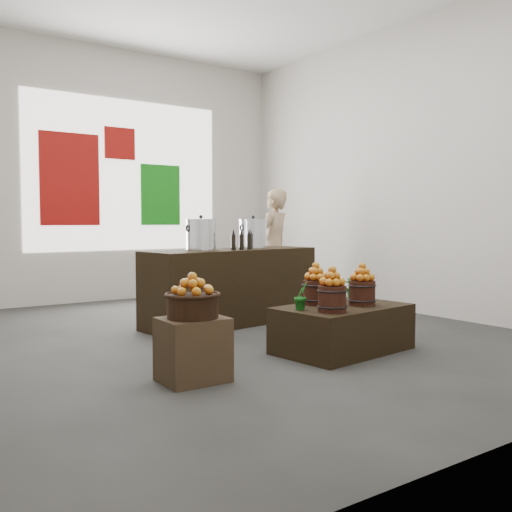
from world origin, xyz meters
TOP-DOWN VIEW (x-y plane):
  - ground at (0.00, 0.00)m, footprint 7.00×7.00m
  - back_wall at (0.00, 3.50)m, footprint 6.00×0.04m
  - back_opening at (0.30, 3.48)m, footprint 3.20×0.02m
  - deco_red_left at (-0.60, 3.47)m, footprint 0.90×0.04m
  - deco_green_right at (0.90, 3.47)m, footprint 0.70×0.04m
  - deco_red_upper at (0.20, 3.47)m, footprint 0.50×0.04m
  - crate at (-1.13, -1.36)m, footprint 0.51×0.42m
  - wicker_basket at (-1.13, -1.36)m, footprint 0.40×0.40m
  - apples_in_basket at (-1.13, -1.36)m, footprint 0.31×0.31m
  - display_table at (0.56, -1.27)m, footprint 1.37×0.94m
  - apple_bucket_front_left at (0.22, -1.49)m, footprint 0.26×0.26m
  - apples_in_bucket_front_left at (0.22, -1.49)m, footprint 0.19×0.19m
  - apple_bucket_front_right at (0.74, -1.35)m, footprint 0.26×0.26m
  - apples_in_bucket_front_right at (0.74, -1.35)m, footprint 0.19×0.19m
  - apple_bucket_rear at (0.41, -1.05)m, footprint 0.26×0.26m
  - apples_in_bucket_rear at (0.41, -1.05)m, footprint 0.19×0.19m
  - herb_garnish_right at (0.97, -1.02)m, footprint 0.29×0.26m
  - herb_garnish_left at (0.07, -1.24)m, footprint 0.17×0.15m
  - counter at (0.48, 0.61)m, footprint 2.32×0.99m
  - stock_pot_left at (0.03, 0.56)m, footprint 0.35×0.35m
  - stock_pot_center at (0.84, 0.66)m, footprint 0.35×0.35m
  - oil_cruets at (0.51, 0.39)m, footprint 0.25×0.09m
  - shopper at (1.92, 1.67)m, footprint 0.75×0.62m

SIDE VIEW (x-z plane):
  - ground at x=0.00m, z-range 0.00..0.00m
  - display_table at x=0.56m, z-range 0.00..0.44m
  - crate at x=-1.13m, z-range 0.00..0.50m
  - counter at x=0.48m, z-range 0.00..0.92m
  - apple_bucket_front_left at x=0.22m, z-range 0.44..0.68m
  - apple_bucket_front_right at x=0.74m, z-range 0.44..0.68m
  - apple_bucket_rear at x=0.41m, z-range 0.44..0.68m
  - herb_garnish_left at x=0.07m, z-range 0.44..0.71m
  - herb_garnish_right at x=0.97m, z-range 0.44..0.73m
  - wicker_basket at x=-1.13m, z-range 0.50..0.69m
  - apples_in_bucket_front_left at x=0.22m, z-range 0.68..0.85m
  - apples_in_bucket_front_right at x=0.74m, z-range 0.68..0.85m
  - apples_in_bucket_rear at x=0.41m, z-range 0.68..0.85m
  - apples_in_basket at x=-1.13m, z-range 0.69..0.86m
  - shopper at x=1.92m, z-range 0.00..1.75m
  - oil_cruets at x=0.51m, z-range 0.92..1.18m
  - stock_pot_left at x=0.03m, z-range 0.92..1.27m
  - stock_pot_center at x=0.84m, z-range 0.92..1.27m
  - deco_green_right at x=0.90m, z-range 1.20..2.20m
  - deco_red_left at x=-0.60m, z-range 1.20..2.60m
  - back_wall at x=0.00m, z-range 0.00..4.00m
  - back_opening at x=0.30m, z-range 0.80..3.20m
  - deco_red_upper at x=0.20m, z-range 2.25..2.75m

